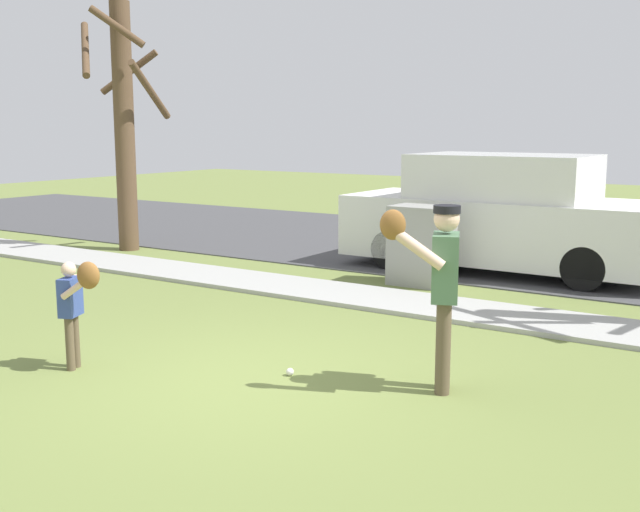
% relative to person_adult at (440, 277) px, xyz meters
% --- Properties ---
extents(ground_plane, '(48.00, 48.00, 0.00)m').
position_rel_person_adult_xyz_m(ground_plane, '(-1.57, 2.77, -1.04)').
color(ground_plane, olive).
extents(sidewalk_strip, '(36.00, 1.20, 0.06)m').
position_rel_person_adult_xyz_m(sidewalk_strip, '(-1.57, 2.87, -1.01)').
color(sidewalk_strip, '#A3A39E').
rests_on(sidewalk_strip, ground).
extents(road_surface, '(36.00, 6.80, 0.02)m').
position_rel_person_adult_xyz_m(road_surface, '(-1.57, 7.87, -1.03)').
color(road_surface, '#424244').
rests_on(road_surface, ground).
extents(person_adult, '(0.62, 0.78, 1.67)m').
position_rel_person_adult_xyz_m(person_adult, '(0.00, 0.00, 0.00)').
color(person_adult, brown).
rests_on(person_adult, ground).
extents(person_child, '(0.56, 0.35, 1.10)m').
position_rel_person_adult_xyz_m(person_child, '(-3.17, -1.35, -0.34)').
color(person_child, brown).
rests_on(person_child, ground).
extents(baseball, '(0.07, 0.07, 0.07)m').
position_rel_person_adult_xyz_m(baseball, '(-1.35, -0.37, -1.01)').
color(baseball, white).
rests_on(baseball, ground).
extents(utility_cabinet, '(0.88, 0.61, 1.18)m').
position_rel_person_adult_xyz_m(utility_cabinet, '(-2.19, 4.19, -0.45)').
color(utility_cabinet, gray).
rests_on(utility_cabinet, ground).
extents(street_tree_far, '(1.84, 1.88, 4.59)m').
position_rel_person_adult_xyz_m(street_tree_far, '(-8.31, 4.11, 1.41)').
color(street_tree_far, brown).
rests_on(street_tree_far, ground).
extents(parked_van_white, '(5.00, 1.95, 1.88)m').
position_rel_person_adult_xyz_m(parked_van_white, '(-1.57, 5.86, -0.14)').
color(parked_van_white, silver).
rests_on(parked_van_white, road_surface).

